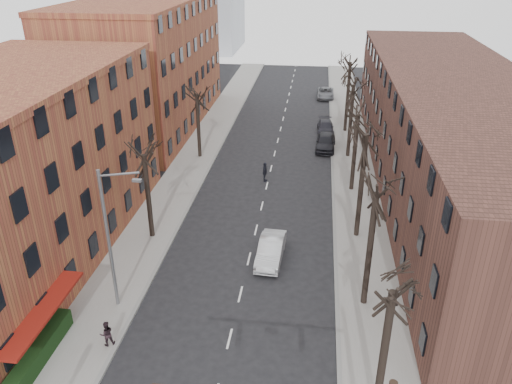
% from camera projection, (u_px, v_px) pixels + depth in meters
% --- Properties ---
extents(sidewalk_left, '(4.00, 90.00, 0.15)m').
position_uv_depth(sidewalk_left, '(198.00, 153.00, 52.62)').
color(sidewalk_left, gray).
rests_on(sidewalk_left, ground).
extents(sidewalk_right, '(4.00, 90.00, 0.15)m').
position_uv_depth(sidewalk_right, '(352.00, 160.00, 50.85)').
color(sidewalk_right, gray).
rests_on(sidewalk_right, ground).
extents(building_left_near, '(12.00, 26.00, 12.00)m').
position_uv_depth(building_left_near, '(8.00, 175.00, 33.08)').
color(building_left_near, brown).
rests_on(building_left_near, ground).
extents(building_left_far, '(12.00, 28.00, 14.00)m').
position_uv_depth(building_left_far, '(146.00, 67.00, 58.47)').
color(building_left_far, brown).
rests_on(building_left_far, ground).
extents(building_right, '(12.00, 50.00, 10.00)m').
position_uv_depth(building_right, '(453.00, 134.00, 43.34)').
color(building_right, '#502E25').
rests_on(building_right, ground).
extents(awning_left, '(1.20, 7.00, 0.15)m').
position_uv_depth(awning_left, '(52.00, 349.00, 26.98)').
color(awning_left, maroon).
rests_on(awning_left, ground).
extents(hedge, '(0.80, 6.00, 1.00)m').
position_uv_depth(hedge, '(39.00, 354.00, 25.81)').
color(hedge, '#183211').
rests_on(hedge, sidewalk_left).
extents(tree_right_b, '(5.20, 5.20, 10.80)m').
position_uv_depth(tree_right_b, '(363.00, 304.00, 30.44)').
color(tree_right_b, black).
rests_on(tree_right_b, ground).
extents(tree_right_c, '(5.20, 5.20, 11.60)m').
position_uv_depth(tree_right_c, '(356.00, 236.00, 37.57)').
color(tree_right_c, black).
rests_on(tree_right_c, ground).
extents(tree_right_d, '(5.20, 5.20, 10.00)m').
position_uv_depth(tree_right_d, '(351.00, 190.00, 44.69)').
color(tree_right_d, black).
rests_on(tree_right_d, ground).
extents(tree_right_e, '(5.20, 5.20, 10.80)m').
position_uv_depth(tree_right_e, '(347.00, 157.00, 51.82)').
color(tree_right_e, black).
rests_on(tree_right_e, ground).
extents(tree_right_f, '(5.20, 5.20, 11.60)m').
position_uv_depth(tree_right_f, '(345.00, 132.00, 58.95)').
color(tree_right_f, black).
rests_on(tree_right_f, ground).
extents(tree_left_a, '(5.20, 5.20, 9.50)m').
position_uv_depth(tree_left_a, '(153.00, 237.00, 37.47)').
color(tree_left_a, black).
rests_on(tree_left_a, ground).
extents(tree_left_b, '(5.20, 5.20, 9.50)m').
position_uv_depth(tree_left_b, '(200.00, 157.00, 51.72)').
color(tree_left_b, black).
rests_on(tree_left_b, ground).
extents(streetlight, '(2.45, 0.22, 9.03)m').
position_uv_depth(streetlight, '(110.00, 235.00, 28.07)').
color(streetlight, slate).
rests_on(streetlight, ground).
extents(silver_sedan, '(1.88, 4.78, 1.55)m').
position_uv_depth(silver_sedan, '(271.00, 250.00, 34.43)').
color(silver_sedan, '#B8BBBF').
rests_on(silver_sedan, ground).
extents(parked_car_near, '(2.24, 5.09, 1.70)m').
position_uv_depth(parked_car_near, '(326.00, 142.00, 53.40)').
color(parked_car_near, black).
rests_on(parked_car_near, ground).
extents(parked_car_mid, '(2.01, 4.59, 1.31)m').
position_uv_depth(parked_car_mid, '(325.00, 127.00, 58.33)').
color(parked_car_mid, black).
rests_on(parked_car_mid, ground).
extents(parked_car_far, '(2.34, 5.07, 1.41)m').
position_uv_depth(parked_car_far, '(325.00, 93.00, 71.85)').
color(parked_car_far, slate).
rests_on(parked_car_far, ground).
extents(pedestrian_b, '(0.92, 0.87, 1.51)m').
position_uv_depth(pedestrian_b, '(107.00, 334.00, 26.79)').
color(pedestrian_b, black).
rests_on(pedestrian_b, sidewalk_left).
extents(pedestrian_crossing, '(0.51, 1.13, 1.89)m').
position_uv_depth(pedestrian_crossing, '(265.00, 172.00, 45.96)').
color(pedestrian_crossing, black).
rests_on(pedestrian_crossing, ground).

